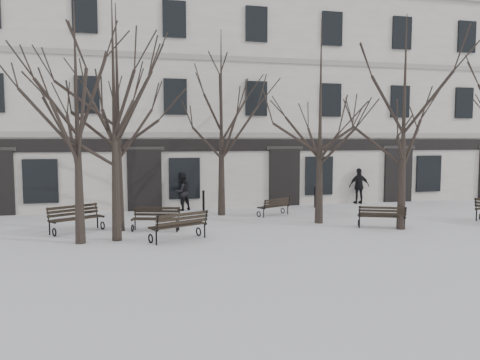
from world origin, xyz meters
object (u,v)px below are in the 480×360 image
object	(u,v)px
bench_4	(274,206)
bench_2	(382,216)
tree_1	(114,91)
tree_2	(405,96)
bench_3	(156,218)
tree_0	(76,94)
bench_1	(179,225)
bench_0	(76,217)

from	to	relation	value
bench_4	bench_2	bearing A→B (deg)	101.88
tree_1	tree_2	xyz separation A→B (m)	(10.38, -0.46, 0.01)
tree_2	bench_4	xyz separation A→B (m)	(-3.68, 4.10, -4.52)
tree_2	bench_3	distance (m)	10.22
tree_1	bench_2	world-z (taller)	tree_1
tree_0	bench_2	size ratio (longest dim) A/B	4.20
tree_0	bench_1	distance (m)	5.32
bench_3	bench_4	size ratio (longest dim) A/B	1.11
bench_1	bench_2	distance (m)	7.73
tree_1	bench_0	distance (m)	5.02
tree_0	tree_1	distance (m)	1.17
tree_2	bench_2	bearing A→B (deg)	154.24
bench_2	bench_0	bearing A→B (deg)	12.95
bench_1	bench_3	size ratio (longest dim) A/B	1.12
bench_1	bench_3	xyz separation A→B (m)	(-0.65, 1.94, -0.06)
bench_2	tree_0	bearing A→B (deg)	23.29
bench_0	bench_2	bearing A→B (deg)	-41.11
bench_0	tree_2	bearing A→B (deg)	-42.00
bench_1	bench_2	xyz separation A→B (m)	(7.72, 0.40, -0.06)
tree_1	tree_2	distance (m)	10.39
tree_1	bench_2	size ratio (longest dim) A/B	4.34
tree_2	bench_4	size ratio (longest dim) A/B	4.82
bench_1	tree_0	bearing A→B (deg)	-31.17
tree_1	tree_2	bearing A→B (deg)	-2.55
bench_2	bench_4	bearing A→B (deg)	-28.04
tree_1	bench_4	world-z (taller)	tree_1
bench_0	bench_1	distance (m)	4.27
bench_0	bench_3	world-z (taller)	bench_0
tree_0	bench_0	xyz separation A→B (m)	(-0.34, 2.05, -4.26)
tree_0	bench_2	distance (m)	11.72
bench_4	tree_1	bearing A→B (deg)	1.60
bench_0	tree_1	bearing A→B (deg)	-82.41
bench_0	bench_2	world-z (taller)	bench_0
tree_1	bench_4	bearing A→B (deg)	28.50
tree_1	bench_0	size ratio (longest dim) A/B	3.97
bench_4	tree_0	bearing A→B (deg)	-0.97
tree_1	bench_3	xyz separation A→B (m)	(1.38, 1.38, -4.47)
bench_2	bench_1	bearing A→B (deg)	26.16
tree_1	tree_2	size ratio (longest dim) A/B	1.00
tree_1	bench_2	xyz separation A→B (m)	(9.75, -0.16, -4.47)
tree_1	bench_3	size ratio (longest dim) A/B	4.34
tree_2	bench_3	bearing A→B (deg)	168.41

